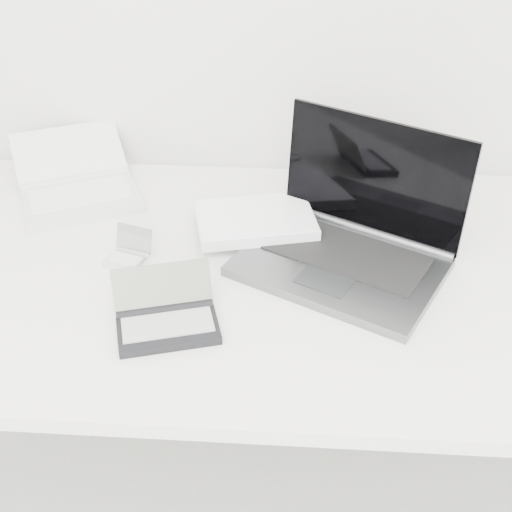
# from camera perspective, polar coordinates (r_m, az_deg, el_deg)

# --- Properties ---
(desk) EXTENTS (1.60, 0.80, 0.73)m
(desk) POSITION_cam_1_polar(r_m,az_deg,el_deg) (1.41, 1.32, -2.59)
(desk) COLOR white
(desk) RESTS_ON ground
(laptop_large) EXTENTS (0.54, 0.43, 0.26)m
(laptop_large) POSITION_cam_1_polar(r_m,az_deg,el_deg) (1.41, 5.62, 1.65)
(laptop_large) COLOR #5C5F61
(laptop_large) RESTS_ON desk
(netbook_open_white) EXTENTS (0.35, 0.39, 0.09)m
(netbook_open_white) POSITION_cam_1_polar(r_m,az_deg,el_deg) (1.65, -14.07, 5.43)
(netbook_open_white) COLOR silver
(netbook_open_white) RESTS_ON desk
(pda_silver) EXTENTS (0.09, 0.10, 0.06)m
(pda_silver) POSITION_cam_1_polar(r_m,az_deg,el_deg) (1.42, -10.15, 0.06)
(pda_silver) COLOR white
(pda_silver) RESTS_ON desk
(palmtop_charcoal) EXTENTS (0.20, 0.18, 0.09)m
(palmtop_charcoal) POSITION_cam_1_polar(r_m,az_deg,el_deg) (1.25, -7.17, -4.99)
(palmtop_charcoal) COLOR black
(palmtop_charcoal) RESTS_ON desk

